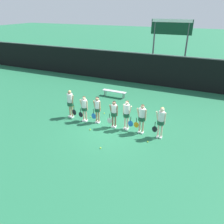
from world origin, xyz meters
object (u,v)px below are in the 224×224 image
scoreboard (171,34)px  tennis_ball_1 (100,107)px  bench_courtside (114,92)px  tennis_ball_3 (148,142)px  player_4 (127,113)px  player_0 (70,102)px  tennis_ball_0 (104,113)px  player_1 (84,107)px  tennis_ball_5 (73,107)px  tennis_ball_2 (90,130)px  player_6 (161,120)px  tennis_ball_4 (101,148)px  player_3 (114,112)px  tennis_ball_6 (91,117)px  player_2 (97,108)px  player_5 (142,116)px

scoreboard → tennis_ball_1: 9.26m
bench_courtside → tennis_ball_3: 6.55m
player_4 → tennis_ball_1: (-2.66, 2.02, -1.00)m
player_0 → tennis_ball_0: size_ratio=24.88×
player_4 → player_1: bearing=-171.8°
player_0 → tennis_ball_5: 1.86m
tennis_ball_1 → tennis_ball_3: size_ratio=0.99×
player_0 → player_4: 3.70m
tennis_ball_2 → player_6: bearing=12.6°
tennis_ball_1 → tennis_ball_4: (2.17, -4.33, 0.00)m
scoreboard → player_6: 10.48m
tennis_ball_0 → bench_courtside: bearing=101.0°
player_3 → tennis_ball_0: player_3 is taller
player_4 → player_6: bearing=2.9°
player_1 → player_6: bearing=-0.4°
tennis_ball_6 → player_2: bearing=-30.3°
tennis_ball_1 → tennis_ball_2: bearing=-74.4°
player_1 → player_6: player_6 is taller
tennis_ball_0 → player_4: bearing=-32.5°
player_6 → tennis_ball_0: size_ratio=24.64×
scoreboard → tennis_ball_4: 12.79m
player_6 → tennis_ball_1: size_ratio=26.84×
player_2 → tennis_ball_6: size_ratio=25.38×
tennis_ball_0 → tennis_ball_2: 2.24m
tennis_ball_6 → tennis_ball_2: bearing=-62.7°
bench_courtside → tennis_ball_6: (0.03, -3.83, -0.38)m
player_5 → tennis_ball_5: 5.60m
player_3 → player_5: (1.62, 0.03, 0.05)m
scoreboard → tennis_ball_3: scoreboard is taller
bench_courtside → player_4: 5.05m
tennis_ball_5 → scoreboard: bearing=60.5°
tennis_ball_1 → tennis_ball_6: bearing=-86.3°
player_3 → player_2: bearing=170.6°
bench_courtside → player_5: player_5 is taller
tennis_ball_2 → tennis_ball_6: tennis_ball_2 is taller
player_1 → tennis_ball_3: 4.31m
scoreboard → player_2: bearing=-102.4°
bench_courtside → tennis_ball_6: bearing=-88.9°
tennis_ball_1 → tennis_ball_6: (0.10, -1.56, -0.00)m
player_1 → tennis_ball_3: player_1 is taller
player_5 → tennis_ball_4: size_ratio=24.48×
player_0 → tennis_ball_0: 2.35m
player_5 → scoreboard: bearing=96.9°
player_2 → tennis_ball_0: player_2 is taller
player_6 → tennis_ball_6: player_6 is taller
player_2 → player_3: 1.12m
bench_courtside → player_0: player_0 is taller
player_4 → tennis_ball_2: size_ratio=24.56×
tennis_ball_3 → player_1: bearing=170.0°
player_1 → player_5: size_ratio=0.95×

